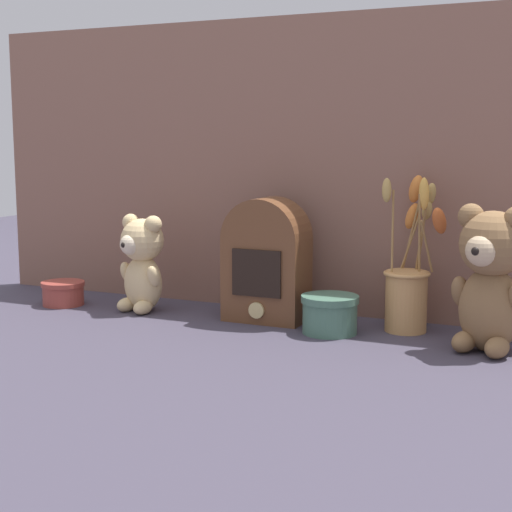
{
  "coord_description": "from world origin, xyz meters",
  "views": [
    {
      "loc": [
        0.64,
        -1.4,
        0.37
      ],
      "look_at": [
        0.0,
        0.02,
        0.14
      ],
      "focal_mm": 55.0,
      "sensor_mm": 36.0,
      "label": 1
    }
  ],
  "objects": [
    {
      "name": "teddy_bear_medium",
      "position": [
        -0.27,
        0.02,
        0.11
      ],
      "size": [
        0.12,
        0.11,
        0.21
      ],
      "color": "#DBBC84",
      "rests_on": "ground"
    },
    {
      "name": "vintage_radio",
      "position": [
        0.01,
        0.05,
        0.13
      ],
      "size": [
        0.16,
        0.1,
        0.25
      ],
      "color": "brown",
      "rests_on": "ground"
    },
    {
      "name": "backdrop_wall",
      "position": [
        0.0,
        0.17,
        0.31
      ],
      "size": [
        1.46,
        0.02,
        0.63
      ],
      "color": "#845B4C",
      "rests_on": "ground"
    },
    {
      "name": "decorative_tin_short",
      "position": [
        0.16,
        0.0,
        0.04
      ],
      "size": [
        0.11,
        0.11,
        0.07
      ],
      "color": "#47705B",
      "rests_on": "ground"
    },
    {
      "name": "flower_vase",
      "position": [
        0.3,
        0.08,
        0.1
      ],
      "size": [
        0.13,
        0.11,
        0.3
      ],
      "color": "tan",
      "rests_on": "ground"
    },
    {
      "name": "decorative_tin_tall",
      "position": [
        -0.47,
        0.0,
        0.03
      ],
      "size": [
        0.1,
        0.1,
        0.05
      ],
      "color": "#993D33",
      "rests_on": "ground"
    },
    {
      "name": "teddy_bear_large",
      "position": [
        0.46,
        -0.01,
        0.14
      ],
      "size": [
        0.15,
        0.13,
        0.26
      ],
      "color": "olive",
      "rests_on": "ground"
    },
    {
      "name": "ground_plane",
      "position": [
        0.0,
        0.0,
        0.0
      ],
      "size": [
        4.0,
        4.0,
        0.0
      ],
      "primitive_type": "plane",
      "color": "#3D3847"
    }
  ]
}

